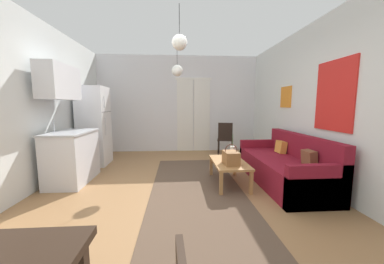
{
  "coord_description": "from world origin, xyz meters",
  "views": [
    {
      "loc": [
        -0.05,
        -3.01,
        1.36
      ],
      "look_at": [
        0.23,
        0.88,
        0.87
      ],
      "focal_mm": 20.03,
      "sensor_mm": 36.0,
      "label": 1
    }
  ],
  "objects": [
    {
      "name": "wall_back",
      "position": [
        0.02,
        3.35,
        1.37
      ],
      "size": [
        4.76,
        0.13,
        2.77
      ],
      "color": "silver",
      "rests_on": "ground_plane"
    },
    {
      "name": "bamboo_vase",
      "position": [
        0.97,
        0.77,
        0.51
      ],
      "size": [
        0.09,
        0.09,
        0.43
      ],
      "color": "beige",
      "rests_on": "coffee_table"
    },
    {
      "name": "wall_left",
      "position": [
        -2.33,
        0.0,
        1.39
      ],
      "size": [
        0.12,
        6.8,
        2.77
      ],
      "color": "silver",
      "rests_on": "ground_plane"
    },
    {
      "name": "refrigerator",
      "position": [
        -1.92,
        1.96,
        0.88
      ],
      "size": [
        0.6,
        0.66,
        1.77
      ],
      "color": "white",
      "rests_on": "ground_plane"
    },
    {
      "name": "area_rug",
      "position": [
        0.26,
        0.32,
        0.01
      ],
      "size": [
        1.44,
        3.59,
        0.01
      ],
      "primitive_type": "cube",
      "color": "brown",
      "rests_on": "ground_plane"
    },
    {
      "name": "wall_right",
      "position": [
        2.33,
        0.0,
        1.39
      ],
      "size": [
        0.12,
        6.8,
        2.77
      ],
      "color": "silver",
      "rests_on": "ground_plane"
    },
    {
      "name": "handbag",
      "position": [
        0.82,
        0.32,
        0.51
      ],
      "size": [
        0.23,
        0.32,
        0.33
      ],
      "color": "brown",
      "rests_on": "coffee_table"
    },
    {
      "name": "couch",
      "position": [
        1.84,
        0.49,
        0.28
      ],
      "size": [
        0.86,
        2.06,
        0.85
      ],
      "color": "maroon",
      "rests_on": "ground_plane"
    },
    {
      "name": "accent_chair",
      "position": [
        1.27,
        2.66,
        0.49
      ],
      "size": [
        0.51,
        0.49,
        0.89
      ],
      "rotation": [
        0.0,
        0.0,
        2.89
      ],
      "color": "black",
      "rests_on": "ground_plane"
    },
    {
      "name": "kitchen_counter",
      "position": [
        -1.93,
        0.82,
        0.77
      ],
      "size": [
        0.6,
        1.04,
        2.03
      ],
      "color": "silver",
      "rests_on": "ground_plane"
    },
    {
      "name": "coffee_table",
      "position": [
        0.84,
        0.52,
        0.35
      ],
      "size": [
        0.54,
        1.01,
        0.4
      ],
      "color": "#A87542",
      "rests_on": "ground_plane"
    },
    {
      "name": "ground_plane",
      "position": [
        0.0,
        0.0,
        -0.05
      ],
      "size": [
        5.16,
        7.2,
        0.1
      ],
      "primitive_type": "cube",
      "color": "#996D44"
    },
    {
      "name": "pendant_lamp_far",
      "position": [
        -0.03,
        1.67,
        2.09
      ],
      "size": [
        0.24,
        0.24,
        0.8
      ],
      "color": "black"
    },
    {
      "name": "pendant_lamp_near",
      "position": [
        0.0,
        0.18,
        2.25
      ],
      "size": [
        0.22,
        0.22,
        0.63
      ],
      "color": "black"
    }
  ]
}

